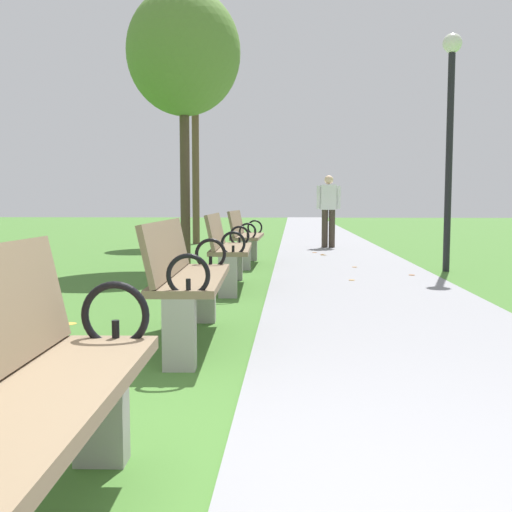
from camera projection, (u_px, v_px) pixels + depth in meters
name	position (u px, v px, depth m)	size (l,w,h in m)	color
paved_walkway	(318.00, 234.00, 19.43)	(2.29, 44.00, 0.02)	gray
park_bench_1	(1.00, 407.00, 1.59)	(0.53, 1.62, 0.90)	#7A664C
park_bench_2	(186.00, 277.00, 4.38)	(0.54, 1.62, 0.90)	#7A664C
park_bench_3	(227.00, 248.00, 7.19)	(0.54, 1.62, 0.90)	#7A664C
park_bench_4	(245.00, 236.00, 9.86)	(0.49, 1.61, 0.90)	#7A664C
tree_2	(184.00, 54.00, 9.56)	(1.82, 1.82, 4.43)	#4C3D2D
tree_3	(195.00, 80.00, 14.59)	(1.54, 1.54, 4.93)	brown
pedestrian_walking	(329.00, 207.00, 13.44)	(0.53, 0.22, 1.62)	#3D3328
lamp_post	(450.00, 115.00, 8.77)	(0.28, 0.28, 3.48)	black
scattered_leaves	(246.00, 288.00, 7.11)	(3.90, 9.78, 0.02)	#93511E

